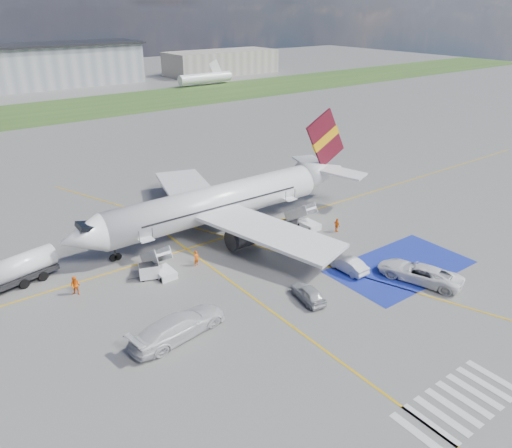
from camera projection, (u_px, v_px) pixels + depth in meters
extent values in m
plane|color=#60605E|center=(297.00, 281.00, 46.53)|extent=(400.00, 400.00, 0.00)
cube|color=#2D4C1E|center=(29.00, 114.00, 116.10)|extent=(400.00, 30.00, 0.01)
cube|color=gold|center=(226.00, 237.00, 55.32)|extent=(120.00, 0.20, 0.01)
cube|color=gold|center=(335.00, 358.00, 36.48)|extent=(0.20, 60.00, 0.01)
cube|color=gold|center=(226.00, 237.00, 55.32)|extent=(20.71, 56.45, 0.01)
cube|color=navy|center=(401.00, 267.00, 49.06)|extent=(14.00, 8.00, 0.01)
cube|color=silver|center=(418.00, 434.00, 30.07)|extent=(0.60, 4.00, 0.01)
cube|color=silver|center=(430.00, 425.00, 30.73)|extent=(0.60, 4.00, 0.01)
cube|color=silver|center=(442.00, 416.00, 31.38)|extent=(0.60, 4.00, 0.01)
cube|color=silver|center=(453.00, 407.00, 32.04)|extent=(0.60, 4.00, 0.01)
cube|color=silver|center=(464.00, 399.00, 32.69)|extent=(0.60, 4.00, 0.01)
cube|color=silver|center=(474.00, 392.00, 33.35)|extent=(0.60, 4.00, 0.01)
cube|color=silver|center=(484.00, 384.00, 34.00)|extent=(0.60, 4.00, 0.01)
cube|color=silver|center=(494.00, 377.00, 34.66)|extent=(0.60, 4.00, 0.01)
cube|color=gray|center=(59.00, 65.00, 153.87)|extent=(48.00, 18.00, 12.00)
cube|color=gray|center=(221.00, 62.00, 179.58)|extent=(40.00, 16.00, 8.00)
cylinder|color=white|center=(215.00, 203.00, 55.40)|extent=(26.00, 3.90, 3.90)
cone|color=white|center=(82.00, 238.00, 47.21)|extent=(4.00, 3.90, 3.90)
cube|color=black|center=(86.00, 226.00, 47.11)|extent=(1.67, 1.90, 0.82)
cone|color=white|center=(322.00, 172.00, 64.08)|extent=(6.50, 3.90, 3.90)
cube|color=white|center=(270.00, 232.00, 49.96)|extent=(9.86, 15.95, 1.40)
cube|color=white|center=(186.00, 186.00, 62.41)|extent=(9.86, 15.95, 1.40)
cylinder|color=#38383A|center=(245.00, 237.00, 52.11)|extent=(3.40, 2.10, 2.10)
cylinder|color=#38383A|center=(191.00, 205.00, 60.32)|extent=(3.40, 2.10, 2.10)
cube|color=#510E19|center=(326.00, 139.00, 62.45)|extent=(6.62, 0.30, 7.45)
cube|color=#E2A00C|center=(326.00, 139.00, 62.45)|extent=(4.36, 0.40, 3.08)
cube|color=white|center=(344.00, 173.00, 61.78)|extent=(4.73, 5.95, 0.49)
cube|color=white|center=(309.00, 161.00, 66.46)|extent=(4.73, 5.95, 0.49)
cube|color=black|center=(225.00, 205.00, 53.82)|extent=(19.50, 0.04, 0.18)
cube|color=black|center=(206.00, 195.00, 56.69)|extent=(19.50, 0.04, 0.18)
cube|color=white|center=(156.00, 256.00, 47.97)|extent=(1.40, 3.73, 2.32)
cube|color=white|center=(146.00, 240.00, 48.93)|extent=(1.40, 1.00, 0.12)
cylinder|color=black|center=(139.00, 236.00, 48.33)|extent=(0.06, 0.06, 1.10)
cylinder|color=black|center=(152.00, 233.00, 49.09)|extent=(0.06, 0.06, 1.10)
cube|color=white|center=(164.00, 273.00, 47.25)|extent=(1.60, 2.40, 0.70)
cube|color=white|center=(300.00, 212.00, 58.07)|extent=(1.40, 3.73, 2.32)
cube|color=white|center=(290.00, 199.00, 59.03)|extent=(1.40, 1.00, 0.12)
cylinder|color=black|center=(286.00, 196.00, 58.42)|extent=(0.06, 0.06, 1.10)
cylinder|color=black|center=(295.00, 193.00, 59.19)|extent=(0.06, 0.06, 1.10)
cube|color=white|center=(309.00, 225.00, 57.34)|extent=(1.60, 2.40, 0.70)
cylinder|color=white|center=(21.00, 265.00, 45.61)|extent=(6.46, 3.37, 2.08)
cube|color=black|center=(23.00, 275.00, 46.03)|extent=(6.46, 3.37, 0.45)
cube|color=white|center=(149.00, 271.00, 46.71)|extent=(2.11, 1.67, 1.29)
cube|color=black|center=(149.00, 265.00, 46.43)|extent=(1.99, 1.56, 0.11)
cube|color=white|center=(313.00, 177.00, 72.94)|extent=(4.67, 3.18, 0.74)
cube|color=black|center=(316.00, 171.00, 73.56)|extent=(3.11, 2.21, 0.83)
imported|color=#A5A7AC|center=(308.00, 293.00, 43.35)|extent=(2.35, 4.27, 1.38)
imported|color=silver|center=(348.00, 264.00, 48.06)|extent=(1.57, 4.35, 1.43)
imported|color=white|center=(420.00, 270.00, 46.22)|extent=(4.38, 6.38, 2.19)
imported|color=silver|center=(178.00, 323.00, 38.40)|extent=(6.56, 3.49, 2.45)
imported|color=#F95C0D|center=(196.00, 258.00, 48.99)|extent=(0.68, 0.55, 1.62)
imported|color=orange|center=(76.00, 286.00, 44.05)|extent=(1.12, 1.09, 1.81)
imported|color=orange|center=(337.00, 225.00, 56.20)|extent=(0.48, 0.99, 1.64)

